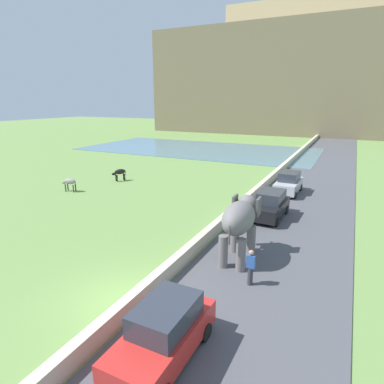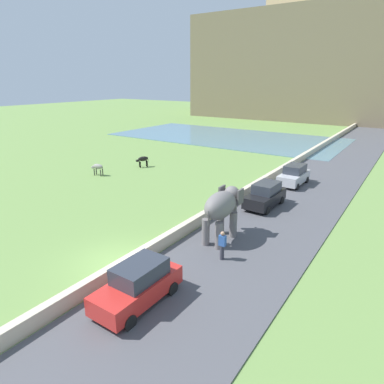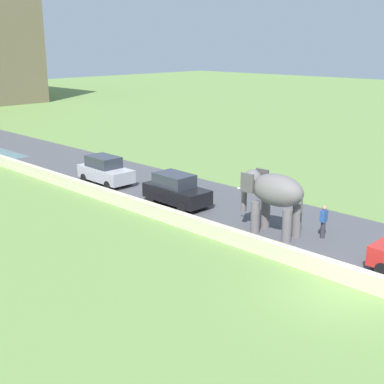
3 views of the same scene
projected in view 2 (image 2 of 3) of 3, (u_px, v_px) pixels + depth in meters
The scene contains 12 objects.
ground_plane at pixel (112, 262), 17.34m from camera, with size 220.00×220.00×0.00m, color #6B8E47.
road_surface at pixel (316, 183), 30.42m from camera, with size 7.00×120.00×0.06m, color #4C4C51.
barrier_wall at pixel (268, 178), 30.75m from camera, with size 0.40×110.00×0.71m, color beige.
lake at pixel (226, 137), 54.71m from camera, with size 36.00×18.00×0.08m, color slate.
hill_distant at pixel (340, 66), 77.39m from camera, with size 64.00×28.00×23.40m, color #75664C.
elephant at pixel (222, 207), 19.08m from camera, with size 1.46×3.47×2.99m.
person_beside_elephant at pixel (222, 245), 17.22m from camera, with size 0.36×0.22×1.63m.
car_silver at pixel (294, 175), 29.68m from camera, with size 1.86×4.04×1.80m.
car_black at pixel (265, 195), 24.54m from camera, with size 1.91×4.06×1.80m.
car_red at pixel (138, 284), 13.88m from camera, with size 1.83×4.02×1.80m.
cow_grey at pixel (98, 167), 32.64m from camera, with size 1.42×0.62×1.15m.
cow_black at pixel (143, 159), 35.77m from camera, with size 0.98×1.37×1.15m.
Camera 2 is at (11.94, -10.40, 8.92)m, focal length 31.54 mm.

